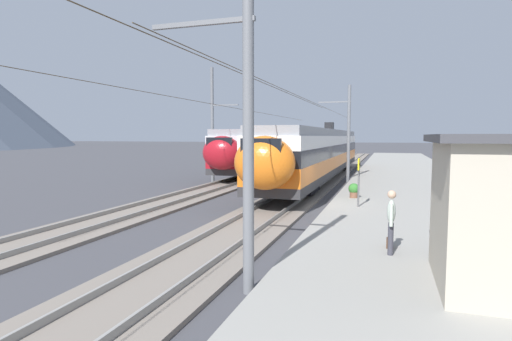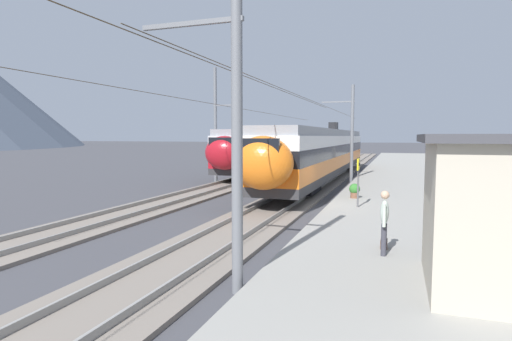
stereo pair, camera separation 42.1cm
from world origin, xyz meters
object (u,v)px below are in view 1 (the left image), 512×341
(train_far_track, at_px, (281,147))
(passenger_walking, at_px, (391,219))
(catenary_mast_west, at_px, (241,106))
(handbag_beside_passenger, at_px, (390,243))
(train_near_platform, at_px, (320,152))
(platform_shelter, at_px, (484,210))
(catenary_mast_mid, at_px, (346,131))
(platform_sign, at_px, (359,171))
(catenary_mast_far_side, at_px, (214,124))
(potted_plant_platform_edge, at_px, (354,190))

(train_far_track, xyz_separation_m, passenger_walking, (-29.26, -10.57, -0.99))
(catenary_mast_west, height_order, handbag_beside_passenger, catenary_mast_west)
(passenger_walking, bearing_deg, train_near_platform, 14.48)
(platform_shelter, bearing_deg, train_far_track, 21.63)
(catenary_mast_mid, relative_size, platform_shelter, 13.42)
(platform_shelter, bearing_deg, platform_sign, 18.97)
(passenger_walking, relative_size, platform_shelter, 0.49)
(train_near_platform, distance_m, passenger_walking, 20.00)
(catenary_mast_mid, distance_m, catenary_mast_far_side, 9.69)
(catenary_mast_far_side, bearing_deg, platform_sign, -130.37)
(catenary_mast_mid, distance_m, passenger_walking, 19.83)
(catenary_mast_far_side, xyz_separation_m, platform_shelter, (-18.31, -14.07, -2.40))
(train_far_track, bearing_deg, potted_plant_platform_edge, -155.59)
(train_near_platform, relative_size, passenger_walking, 17.78)
(catenary_mast_west, xyz_separation_m, platform_shelter, (1.12, -4.84, -2.12))
(train_near_platform, distance_m, train_far_track, 11.38)
(platform_shelter, bearing_deg, catenary_mast_west, 103.04)
(train_near_platform, bearing_deg, potted_plant_platform_edge, -161.11)
(train_far_track, bearing_deg, platform_sign, -157.32)
(catenary_mast_west, distance_m, platform_shelter, 5.40)
(catenary_mast_west, xyz_separation_m, platform_sign, (10.08, -1.76, -2.15))
(handbag_beside_passenger, height_order, platform_shelter, platform_shelter)
(platform_sign, relative_size, handbag_beside_passenger, 5.55)
(potted_plant_platform_edge, bearing_deg, catenary_mast_mid, 8.09)
(handbag_beside_passenger, bearing_deg, potted_plant_platform_edge, 10.62)
(passenger_walking, xyz_separation_m, potted_plant_platform_edge, (9.77, 1.72, -0.54))
(platform_shelter, bearing_deg, handbag_beside_passenger, 35.43)
(catenary_mast_mid, bearing_deg, train_near_platform, 92.48)
(train_far_track, height_order, catenary_mast_mid, catenary_mast_mid)
(catenary_mast_mid, bearing_deg, handbag_beside_passenger, -170.68)
(train_near_platform, xyz_separation_m, potted_plant_platform_edge, (-9.58, -3.28, -1.53))
(catenary_mast_west, relative_size, catenary_mast_mid, 1.00)
(passenger_walking, height_order, potted_plant_platform_edge, passenger_walking)
(catenary_mast_far_side, height_order, platform_sign, catenary_mast_far_side)
(passenger_walking, distance_m, handbag_beside_passenger, 1.05)
(passenger_walking, bearing_deg, catenary_mast_far_side, 36.75)
(catenary_mast_mid, xyz_separation_m, potted_plant_platform_edge, (-9.66, -1.37, -3.08))
(passenger_walking, relative_size, potted_plant_platform_edge, 2.32)
(train_far_track, xyz_separation_m, catenary_mast_mid, (-9.84, -7.47, 1.55))
(train_near_platform, bearing_deg, platform_shelter, -162.29)
(platform_sign, distance_m, platform_shelter, 9.47)
(train_far_track, distance_m, catenary_mast_far_side, 13.06)
(catenary_mast_west, height_order, catenary_mast_mid, catenary_mast_west)
(catenary_mast_west, relative_size, passenger_walking, 27.65)
(catenary_mast_west, bearing_deg, potted_plant_platform_edge, -6.12)
(catenary_mast_west, bearing_deg, train_near_platform, 4.91)
(train_far_track, xyz_separation_m, platform_shelter, (-31.09, -12.33, -0.34))
(handbag_beside_passenger, bearing_deg, catenary_mast_far_side, 37.87)
(catenary_mast_mid, relative_size, passenger_walking, 27.65)
(catenary_mast_mid, distance_m, handbag_beside_passenger, 19.30)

